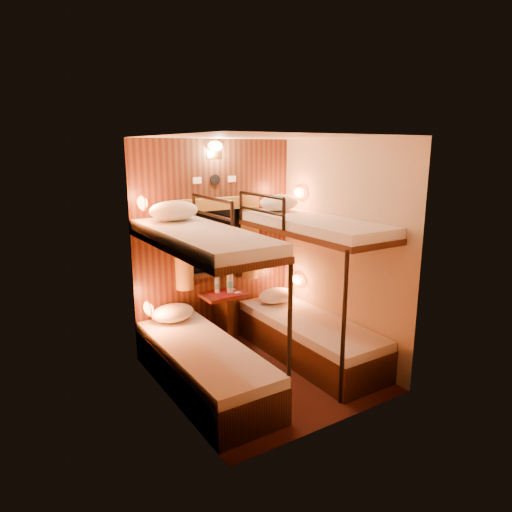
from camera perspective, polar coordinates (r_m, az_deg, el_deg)
floor at (r=4.91m, az=0.99°, el=-14.56°), size 2.10×2.10×0.00m
ceiling at (r=4.34m, az=1.12°, el=14.70°), size 2.10×2.10×0.00m
wall_back at (r=5.36m, az=-5.16°, el=1.48°), size 2.40×0.00×2.40m
wall_front at (r=3.68m, az=10.14°, el=-4.23°), size 2.40×0.00×2.40m
wall_left at (r=4.03m, az=-10.91°, el=-2.71°), size 0.00×2.40×2.40m
wall_right at (r=5.08m, az=10.50°, el=0.65°), size 0.00×2.40×2.40m
back_panel at (r=5.35m, az=-5.08°, el=1.45°), size 2.00×0.03×2.40m
bunk_left at (r=4.43m, az=-6.59°, el=-9.84°), size 0.72×1.90×1.82m
bunk_right at (r=5.09m, az=6.73°, el=-6.74°), size 0.72×1.90×1.82m
window at (r=5.32m, az=-4.93°, el=1.19°), size 1.00×0.12×0.79m
curtains at (r=5.28m, az=-4.78°, el=2.01°), size 1.10×0.22×1.00m
back_fixtures at (r=5.20m, az=-5.14°, el=12.73°), size 0.54×0.09×0.48m
reading_lamps at (r=5.05m, az=-3.34°, el=1.24°), size 2.00×0.20×1.25m
table at (r=5.41m, az=-4.00°, el=-7.06°), size 0.50×0.34×0.66m
bottle_left at (r=5.33m, az=-4.88°, el=-3.66°), size 0.06×0.06×0.21m
bottle_right at (r=5.33m, az=-3.28°, el=-3.37°), size 0.08×0.08×0.27m
sachet_a at (r=5.35m, az=-2.36°, el=-4.57°), size 0.09×0.07×0.01m
sachet_b at (r=5.46m, az=-2.91°, el=-4.20°), size 0.08×0.07×0.00m
pillow_lower_left at (r=5.08m, az=-10.37°, el=-7.00°), size 0.48×0.34×0.19m
pillow_lower_right at (r=5.58m, az=2.51°, el=-4.96°), size 0.45×0.32×0.18m
pillow_upper_left at (r=4.66m, az=-10.23°, el=5.61°), size 0.50×0.36×0.20m
pillow_upper_right at (r=5.30m, az=2.87°, el=6.67°), size 0.48×0.35×0.19m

